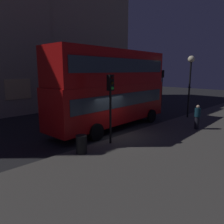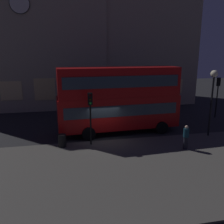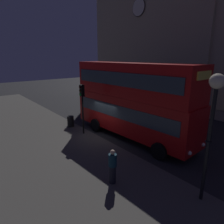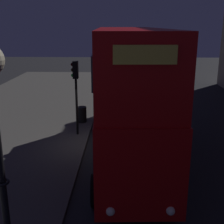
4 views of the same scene
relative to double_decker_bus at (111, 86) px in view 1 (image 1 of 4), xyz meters
name	(u,v)px [view 1 (image 1 of 4)]	position (x,y,z in m)	size (l,w,h in m)	color
ground_plane	(110,136)	(-1.49, -1.36, -3.05)	(80.00, 80.00, 0.00)	#232326
sidewalk_slab	(194,160)	(-1.49, -6.86, -2.99)	(44.00, 9.80, 0.12)	#4C4944
building_plain_facade	(61,34)	(4.72, 13.61, 5.55)	(15.65, 8.87, 17.18)	tan
double_decker_bus	(111,86)	(0.00, 0.00, 0.00)	(10.23, 3.16, 5.48)	#B20F0F
traffic_light_near_kerb	(111,95)	(-2.65, -2.58, -0.20)	(0.32, 0.36, 3.78)	black
traffic_light_far_side	(162,80)	(11.07, 2.76, -0.06)	(0.38, 0.39, 4.16)	black
street_lamp	(191,70)	(6.84, -2.54, 1.08)	(0.56, 0.56, 5.20)	black
pedestrian	(197,117)	(3.64, -4.73, -2.07)	(0.39, 0.39, 1.69)	black
litter_bin	(82,144)	(-4.70, -2.60, -2.47)	(0.55, 0.55, 0.90)	black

